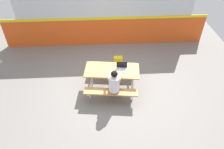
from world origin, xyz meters
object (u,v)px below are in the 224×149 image
object	(u,v)px
student_nearer	(114,83)
laptop_silver	(122,68)
picnic_table_main	(112,74)
backpack_dark	(118,62)

from	to	relation	value
student_nearer	laptop_silver	bearing A→B (deg)	65.38
picnic_table_main	backpack_dark	world-z (taller)	picnic_table_main
student_nearer	picnic_table_main	bearing A→B (deg)	93.26
student_nearer	laptop_silver	distance (m)	0.63
picnic_table_main	backpack_dark	xyz separation A→B (m)	(0.27, 1.06, -0.36)
picnic_table_main	student_nearer	xyz separation A→B (m)	(0.03, -0.56, 0.14)
student_nearer	backpack_dark	world-z (taller)	student_nearer
laptop_silver	picnic_table_main	bearing A→B (deg)	-179.43
picnic_table_main	backpack_dark	distance (m)	1.15
backpack_dark	student_nearer	bearing A→B (deg)	-98.47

